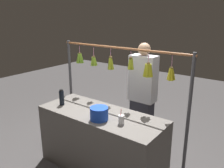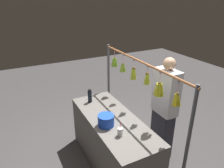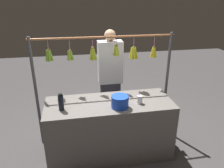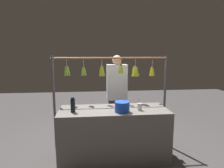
{
  "view_description": "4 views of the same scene",
  "coord_description": "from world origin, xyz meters",
  "px_view_note": "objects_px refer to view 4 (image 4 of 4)",
  "views": [
    {
      "loc": [
        -1.89,
        2.27,
        2.18
      ],
      "look_at": [
        -0.19,
        0.0,
        1.32
      ],
      "focal_mm": 37.7,
      "sensor_mm": 36.0,
      "label": 1
    },
    {
      "loc": [
        -2.41,
        1.25,
        2.61
      ],
      "look_at": [
        0.02,
        0.0,
        1.44
      ],
      "focal_mm": 33.8,
      "sensor_mm": 36.0,
      "label": 2
    },
    {
      "loc": [
        0.46,
        2.73,
        2.3
      ],
      "look_at": [
        -0.04,
        0.0,
        1.15
      ],
      "focal_mm": 35.21,
      "sensor_mm": 36.0,
      "label": 3
    },
    {
      "loc": [
        0.35,
        3.08,
        1.79
      ],
      "look_at": [
        0.03,
        0.0,
        1.3
      ],
      "focal_mm": 30.92,
      "sensor_mm": 36.0,
      "label": 4
    }
  ],
  "objects_px": {
    "water_bottle": "(73,105)",
    "drink_cup": "(140,107)",
    "blue_bucket": "(122,107)",
    "vendor_person": "(117,98)"
  },
  "relations": [
    {
      "from": "drink_cup",
      "to": "blue_bucket",
      "type": "bearing_deg",
      "value": 11.98
    },
    {
      "from": "water_bottle",
      "to": "drink_cup",
      "type": "bearing_deg",
      "value": -179.92
    },
    {
      "from": "vendor_person",
      "to": "blue_bucket",
      "type": "bearing_deg",
      "value": 87.37
    },
    {
      "from": "water_bottle",
      "to": "vendor_person",
      "type": "distance_m",
      "value": 1.27
    },
    {
      "from": "water_bottle",
      "to": "drink_cup",
      "type": "xyz_separation_m",
      "value": [
        -1.07,
        -0.0,
        -0.05
      ]
    },
    {
      "from": "water_bottle",
      "to": "vendor_person",
      "type": "relative_size",
      "value": 0.14
    },
    {
      "from": "water_bottle",
      "to": "blue_bucket",
      "type": "distance_m",
      "value": 0.77
    },
    {
      "from": "water_bottle",
      "to": "blue_bucket",
      "type": "relative_size",
      "value": 1.02
    },
    {
      "from": "water_bottle",
      "to": "vendor_person",
      "type": "bearing_deg",
      "value": -130.43
    },
    {
      "from": "water_bottle",
      "to": "vendor_person",
      "type": "xyz_separation_m",
      "value": [
        -0.82,
        -0.96,
        -0.12
      ]
    }
  ]
}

